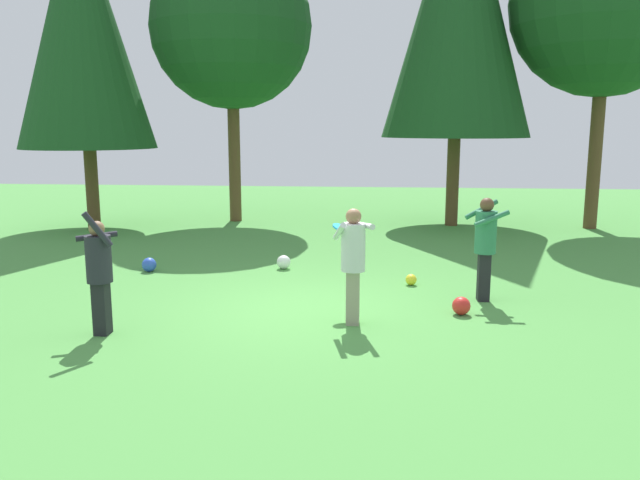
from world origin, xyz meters
TOP-DOWN VIEW (x-y plane):
  - ground_plane at (0.00, 0.00)m, footprint 40.00×40.00m
  - person_thrower at (-2.64, -1.43)m, footprint 0.62×0.63m
  - person_catcher at (2.78, 0.77)m, footprint 0.67×0.61m
  - person_bystander at (0.72, -0.66)m, footprint 0.61×0.67m
  - frisbee at (0.50, 0.15)m, footprint 0.36×0.36m
  - ball_white at (-0.78, 2.75)m, footprint 0.27×0.27m
  - ball_blue at (-3.35, 2.27)m, footprint 0.28×0.28m
  - ball_yellow at (1.67, 1.67)m, footprint 0.20×0.20m
  - ball_red at (2.33, -0.07)m, footprint 0.27×0.27m
  - tree_far_right at (6.91, 8.56)m, footprint 4.98×4.98m
  - tree_far_left at (-6.74, 7.27)m, footprint 3.59×3.59m
  - tree_right at (3.14, 8.76)m, footprint 4.06×4.06m
  - tree_left at (-3.17, 9.04)m, footprint 4.59×4.59m

SIDE VIEW (x-z plane):
  - ground_plane at x=0.00m, z-range 0.00..0.00m
  - ball_yellow at x=1.67m, z-range 0.00..0.20m
  - ball_white at x=-0.78m, z-range 0.00..0.27m
  - ball_red at x=2.33m, z-range 0.00..0.27m
  - ball_blue at x=-3.35m, z-range 0.00..0.28m
  - person_thrower at x=-2.64m, z-range 0.06..1.78m
  - person_bystander at x=0.72m, z-range 0.15..1.82m
  - person_catcher at x=2.78m, z-range 0.16..1.83m
  - frisbee at x=0.50m, z-range 1.20..1.32m
  - tree_far_left at x=-6.74m, z-range 1.08..9.66m
  - tree_left at x=-3.17m, z-range 1.61..9.46m
  - tree_far_right at x=6.91m, z-range 1.75..10.26m
  - tree_right at x=3.14m, z-range 1.22..10.92m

